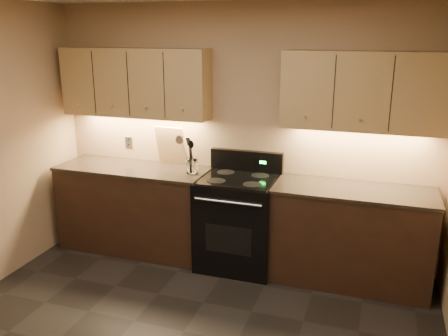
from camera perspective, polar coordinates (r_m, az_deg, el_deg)
The scene contains 13 objects.
wall_back at distance 4.87m, azimuth 2.00°, elevation 4.10°, with size 4.00×0.04×2.60m, color tan.
counter_left at distance 5.25m, azimuth -10.66°, elevation -4.75°, with size 1.62×0.62×0.93m.
counter_right at distance 4.65m, azimuth 15.01°, elevation -7.86°, with size 1.46×0.62×0.93m.
stove at distance 4.80m, azimuth 1.73°, elevation -6.36°, with size 0.76×0.68×1.14m.
upper_cab_left at distance 5.07m, azimuth -10.63°, elevation 10.06°, with size 1.60×0.30×0.70m, color tan.
upper_cab_right at distance 4.45m, azimuth 16.40°, elevation 8.85°, with size 1.44×0.30×0.70m, color tan.
outlet_plate at distance 5.41m, azimuth -11.38°, elevation 3.07°, with size 0.09×0.01×0.12m, color #B2B5BA.
utensil_crock at distance 4.80m, azimuth -3.87°, elevation 0.17°, with size 0.12×0.12×0.15m.
cutting_board at distance 5.11m, azimuth -6.38°, elevation 2.72°, with size 0.34×0.02×0.43m, color tan.
black_spoon at distance 4.79m, azimuth -3.99°, elevation 1.65°, with size 0.06×0.06×0.34m, color black, non-canonical shape.
black_turner at distance 4.74m, azimuth -3.97°, elevation 1.42°, with size 0.08×0.08×0.33m, color black, non-canonical shape.
steel_spatula at distance 4.77m, azimuth -3.41°, elevation 1.79°, with size 0.08×0.08×0.38m, color silver, non-canonical shape.
steel_skimmer at distance 4.76m, azimuth -3.70°, elevation 1.74°, with size 0.09×0.09×0.38m, color silver, non-canonical shape.
Camera 1 is at (1.35, -2.56, 2.32)m, focal length 38.00 mm.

